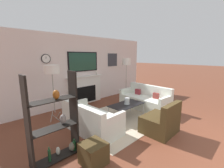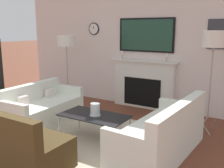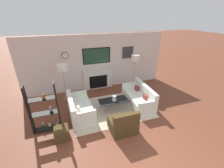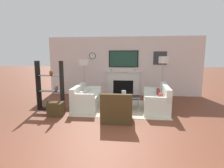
# 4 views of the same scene
# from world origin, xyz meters

# --- Properties ---
(fireplace_wall) EXTENTS (7.09, 0.28, 2.70)m
(fireplace_wall) POSITION_xyz_m (0.00, 4.95, 1.23)
(fireplace_wall) COLOR silver
(fireplace_wall) RESTS_ON ground_plane
(area_rug) EXTENTS (3.11, 2.23, 0.01)m
(area_rug) POSITION_xyz_m (0.00, 2.81, 0.01)
(area_rug) COLOR beige
(area_rug) RESTS_ON ground_plane
(couch_left) EXTENTS (0.86, 1.63, 0.77)m
(couch_left) POSITION_xyz_m (-1.24, 2.81, 0.29)
(couch_left) COLOR silver
(couch_left) RESTS_ON ground_plane
(couch_right) EXTENTS (0.89, 1.88, 0.83)m
(couch_right) POSITION_xyz_m (1.25, 2.81, 0.30)
(couch_right) COLOR silver
(couch_right) RESTS_ON ground_plane
(armchair) EXTENTS (0.84, 0.73, 0.83)m
(armchair) POSITION_xyz_m (-0.03, 1.49, 0.28)
(armchair) COLOR #433319
(armchair) RESTS_ON ground_plane
(coffee_table) EXTENTS (1.15, 0.62, 0.43)m
(coffee_table) POSITION_xyz_m (0.09, 2.73, 0.41)
(coffee_table) COLOR black
(coffee_table) RESTS_ON ground_plane
(hurricane_candle) EXTENTS (0.18, 0.18, 0.21)m
(hurricane_candle) POSITION_xyz_m (0.11, 2.73, 0.53)
(hurricane_candle) COLOR silver
(hurricane_candle) RESTS_ON coffee_table
(floor_lamp_left) EXTENTS (0.43, 0.43, 1.69)m
(floor_lamp_left) POSITION_xyz_m (-1.64, 4.07, 1.54)
(floor_lamp_left) COLOR #9E998E
(floor_lamp_left) RESTS_ON ground_plane
(floor_lamp_right) EXTENTS (0.38, 0.38, 1.82)m
(floor_lamp_right) POSITION_xyz_m (1.64, 4.07, 1.64)
(floor_lamp_right) COLOR #9E998E
(floor_lamp_right) RESTS_ON ground_plane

